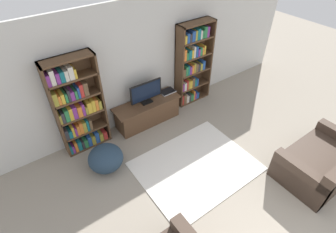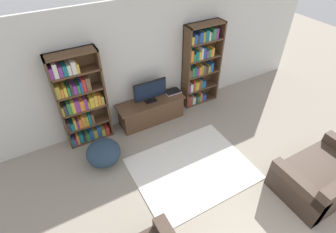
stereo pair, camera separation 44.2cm
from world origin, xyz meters
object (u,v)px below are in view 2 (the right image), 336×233
tv_stand (151,111)px  bookshelf_left (80,102)px  couch_right_sofa (323,178)px  beanbag_ottoman (104,153)px  television (150,91)px  laptop (173,92)px  bookshelf_right (199,66)px

tv_stand → bookshelf_left: bearing=174.9°
couch_right_sofa → beanbag_ottoman: 3.88m
television → tv_stand: bearing=-90.0°
bookshelf_left → television: (1.41, -0.12, -0.13)m
laptop → beanbag_ottoman: 2.08m
bookshelf_left → television: 1.42m
bookshelf_left → television: size_ratio=2.65×
bookshelf_right → television: 1.34m
tv_stand → bookshelf_right: bearing=5.5°
bookshelf_right → beanbag_ottoman: bearing=-163.2°
bookshelf_right → bookshelf_left: bearing=-180.0°
couch_right_sofa → beanbag_ottoman: bearing=142.0°
television → bookshelf_right: bearing=5.4°
couch_right_sofa → beanbag_ottoman: couch_right_sofa is taller
bookshelf_right → tv_stand: bookshelf_right is taller
bookshelf_left → tv_stand: size_ratio=1.30×
bookshelf_left → laptop: bookshelf_left is taller
bookshelf_left → couch_right_sofa: size_ratio=1.29×
laptop → television: bearing=-173.7°
television → bookshelf_left: bearing=175.0°
television → couch_right_sofa: television is taller
laptop → tv_stand: bearing=-173.4°
bookshelf_right → television: bearing=-174.6°
couch_right_sofa → bookshelf_left: bearing=134.5°
tv_stand → beanbag_ottoman: bearing=-153.1°
bookshelf_right → laptop: 0.86m
television → laptop: television is taller
tv_stand → couch_right_sofa: couch_right_sofa is taller
bookshelf_left → couch_right_sofa: 4.52m
bookshelf_right → tv_stand: 1.51m
television → couch_right_sofa: size_ratio=0.48×
bookshelf_left → tv_stand: bookshelf_left is taller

